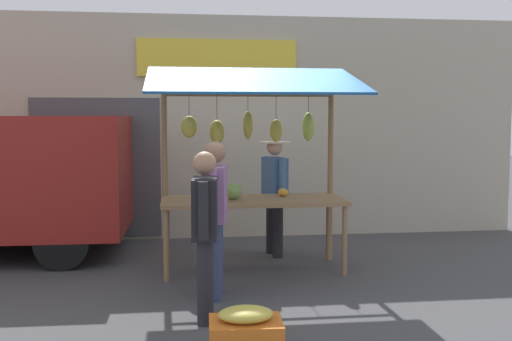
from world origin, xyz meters
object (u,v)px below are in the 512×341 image
Objects in this scene: market_stall at (251,144)px; shopper_with_ponytail at (205,225)px; produce_crate_near at (246,333)px; shopper_with_shopping_bag at (215,208)px; vendor_with_sunhat at (275,188)px.

market_stall is 2.02m from shopper_with_ponytail.
shopper_with_ponytail is (0.64, 1.80, -0.65)m from market_stall.
market_stall reaches higher than produce_crate_near.
shopper_with_shopping_bag is at bearing -84.97° from produce_crate_near.
shopper_with_shopping_bag reaches higher than vendor_with_sunhat.
market_stall is 1.35m from shopper_with_shopping_bag.
market_stall is 1.60× the size of shopper_with_ponytail.
market_stall reaches higher than vendor_with_sunhat.
shopper_with_shopping_bag is 2.76× the size of produce_crate_near.
vendor_with_sunhat is 2.67× the size of produce_crate_near.
vendor_with_sunhat is at bearing -119.41° from market_stall.
market_stall reaches higher than shopper_with_ponytail.
produce_crate_near is at bearing 82.21° from market_stall.
produce_crate_near is (0.77, 3.39, -0.74)m from vendor_with_sunhat.
vendor_with_sunhat reaches higher than produce_crate_near.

